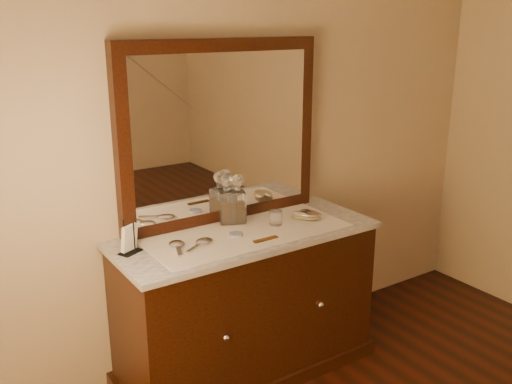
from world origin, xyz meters
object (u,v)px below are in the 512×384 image
at_px(mirror_frame, 221,133).
at_px(decanter_right, 238,204).
at_px(hand_mirror_inner, 202,242).
at_px(napkin_rack, 129,240).
at_px(brush_near, 305,216).
at_px(comb, 266,239).
at_px(brush_far, 311,214).
at_px(decanter_left, 227,204).
at_px(dresser_cabinet, 246,305).
at_px(hand_mirror_outer, 177,245).
at_px(pin_dish, 236,234).

distance_m(mirror_frame, decanter_right, 0.40).
bearing_deg(mirror_frame, hand_mirror_inner, -135.43).
xyz_separation_m(napkin_rack, brush_near, (1.01, -0.10, -0.04)).
relative_size(comb, brush_far, 0.92).
distance_m(decanter_left, decanter_right, 0.06).
distance_m(dresser_cabinet, hand_mirror_outer, 0.61).
height_order(pin_dish, decanter_right, decanter_right).
distance_m(pin_dish, decanter_left, 0.22).
bearing_deg(mirror_frame, comb, -87.46).
distance_m(comb, decanter_right, 0.32).
bearing_deg(brush_near, hand_mirror_outer, 177.53).
relative_size(hand_mirror_outer, hand_mirror_inner, 1.04).
bearing_deg(mirror_frame, hand_mirror_outer, -149.41).
bearing_deg(brush_near, decanter_left, 154.17).
xyz_separation_m(decanter_left, brush_far, (0.45, -0.19, -0.09)).
bearing_deg(pin_dish, dresser_cabinet, 17.64).
xyz_separation_m(comb, hand_mirror_inner, (-0.30, 0.13, 0.00)).
bearing_deg(hand_mirror_inner, comb, -24.01).
xyz_separation_m(napkin_rack, brush_far, (1.05, -0.10, -0.04)).
bearing_deg(dresser_cabinet, pin_dish, -162.36).
bearing_deg(decanter_right, decanter_left, 155.65).
relative_size(pin_dish, hand_mirror_outer, 0.34).
height_order(napkin_rack, decanter_right, decanter_right).
distance_m(mirror_frame, comb, 0.64).
relative_size(comb, decanter_left, 0.51).
bearing_deg(comb, brush_far, 19.24).
height_order(decanter_right, hand_mirror_inner, decanter_right).
distance_m(pin_dish, napkin_rack, 0.56).
bearing_deg(dresser_cabinet, decanter_left, 95.59).
bearing_deg(pin_dish, hand_mirror_outer, 174.63).
distance_m(napkin_rack, brush_far, 1.06).
bearing_deg(mirror_frame, dresser_cabinet, -90.00).
height_order(mirror_frame, hand_mirror_outer, mirror_frame).
xyz_separation_m(napkin_rack, decanter_left, (0.61, 0.09, 0.05)).
bearing_deg(brush_far, comb, -160.95).
height_order(brush_near, hand_mirror_outer, brush_near).
bearing_deg(napkin_rack, brush_far, -5.17).
bearing_deg(brush_far, brush_near, -171.76).
bearing_deg(pin_dish, hand_mirror_inner, -178.21).
height_order(mirror_frame, hand_mirror_inner, mirror_frame).
bearing_deg(brush_far, decanter_right, 157.72).
height_order(mirror_frame, comb, mirror_frame).
bearing_deg(comb, hand_mirror_inner, 156.17).
xyz_separation_m(comb, decanter_right, (0.02, 0.30, 0.10)).
xyz_separation_m(pin_dish, hand_mirror_inner, (-0.20, -0.01, 0.00)).
distance_m(mirror_frame, decanter_left, 0.40).
bearing_deg(pin_dish, mirror_frame, 74.35).
bearing_deg(hand_mirror_outer, mirror_frame, 30.59).
relative_size(pin_dish, decanter_left, 0.26).
bearing_deg(decanter_left, dresser_cabinet, -84.41).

